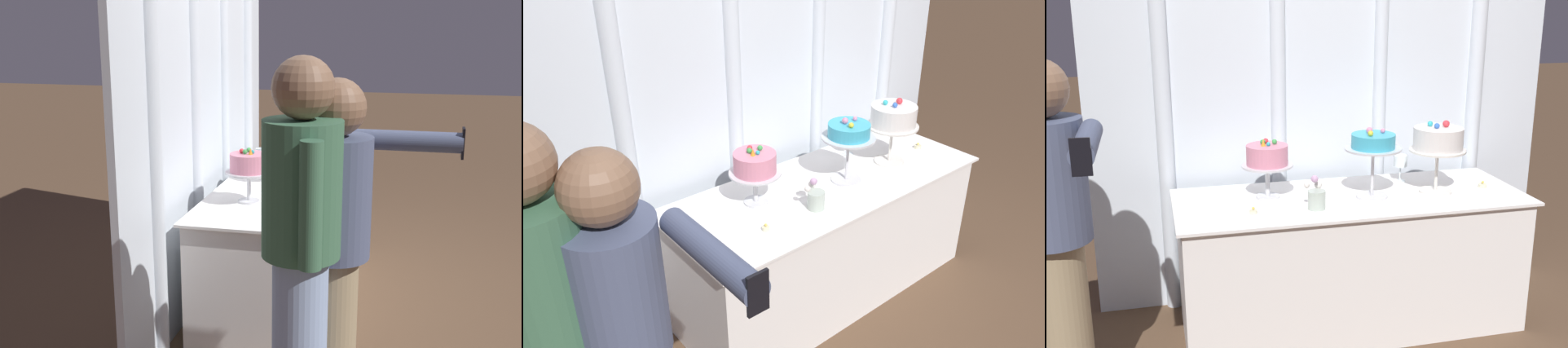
{
  "view_description": "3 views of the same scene",
  "coord_description": "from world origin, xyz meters",
  "views": [
    {
      "loc": [
        -3.89,
        -0.7,
        1.77
      ],
      "look_at": [
        -0.19,
        0.17,
        0.85
      ],
      "focal_mm": 44.67,
      "sensor_mm": 36.0,
      "label": 1
    },
    {
      "loc": [
        -1.82,
        -1.74,
        2.15
      ],
      "look_at": [
        -0.3,
        0.11,
        0.89
      ],
      "focal_mm": 36.59,
      "sensor_mm": 36.0,
      "label": 2
    },
    {
      "loc": [
        -1.0,
        -2.94,
        1.77
      ],
      "look_at": [
        -0.24,
        0.11,
        0.88
      ],
      "focal_mm": 43.57,
      "sensor_mm": 36.0,
      "label": 3
    }
  ],
  "objects": [
    {
      "name": "cake_display_rightmost",
      "position": [
        0.47,
        0.06,
        1.02
      ],
      "size": [
        0.3,
        0.3,
        0.39
      ],
      "color": "silver",
      "rests_on": "cake_table"
    },
    {
      "name": "tealight_near_left",
      "position": [
        0.75,
        0.07,
        0.75
      ],
      "size": [
        0.04,
        0.04,
        0.04
      ],
      "color": "beige",
      "rests_on": "cake_table"
    },
    {
      "name": "cake_display_leftmost",
      "position": [
        -0.43,
        0.18,
        0.96
      ],
      "size": [
        0.27,
        0.27,
        0.32
      ],
      "color": "silver",
      "rests_on": "cake_table"
    },
    {
      "name": "guest_man_pink_jacket",
      "position": [
        -1.58,
        -0.31,
        0.92
      ],
      "size": [
        0.45,
        0.39,
        1.64
      ],
      "color": "#93ADD6",
      "rests_on": "ground_plane"
    },
    {
      "name": "wine_glass",
      "position": [
        0.35,
        0.29,
        0.86
      ],
      "size": [
        0.08,
        0.08,
        0.16
      ],
      "color": "silver",
      "rests_on": "cake_table"
    },
    {
      "name": "ground_plane",
      "position": [
        0.0,
        0.0,
        0.0
      ],
      "size": [
        24.0,
        24.0,
        0.0
      ],
      "primitive_type": "plane",
      "color": "brown"
    },
    {
      "name": "cake_display_center",
      "position": [
        0.1,
        0.06,
        1.02
      ],
      "size": [
        0.29,
        0.29,
        0.37
      ],
      "color": "silver",
      "rests_on": "cake_table"
    },
    {
      "name": "cake_table",
      "position": [
        0.0,
        0.1,
        0.37
      ],
      "size": [
        1.86,
        0.71,
        0.74
      ],
      "color": "white",
      "rests_on": "ground_plane"
    },
    {
      "name": "tealight_far_left",
      "position": [
        -0.55,
        -0.05,
        0.75
      ],
      "size": [
        0.04,
        0.04,
        0.04
      ],
      "color": "beige",
      "rests_on": "cake_table"
    },
    {
      "name": "draped_curtain",
      "position": [
        0.0,
        0.55,
        1.55
      ],
      "size": [
        2.71,
        0.21,
        2.77
      ],
      "color": "silver",
      "rests_on": "ground_plane"
    },
    {
      "name": "flower_vase",
      "position": [
        -0.23,
        -0.05,
        0.8
      ],
      "size": [
        0.11,
        0.12,
        0.17
      ],
      "color": "#B2C1B2",
      "rests_on": "cake_table"
    },
    {
      "name": "guest_girl_blue_dress",
      "position": [
        -1.4,
        -0.42,
        0.87
      ],
      "size": [
        0.45,
        0.68,
        1.55
      ],
      "color": "#9E8966",
      "rests_on": "ground_plane"
    }
  ]
}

